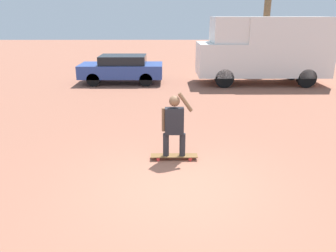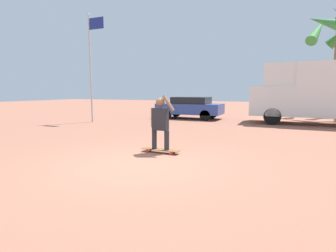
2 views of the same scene
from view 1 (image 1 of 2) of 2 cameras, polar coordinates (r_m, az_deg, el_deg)
name	(u,v)px [view 1 (image 1 of 2)]	position (r m, az deg, el deg)	size (l,w,h in m)	color
ground_plane	(179,186)	(6.71, 1.91, -10.35)	(80.00, 80.00, 0.00)	#935B47
skateboard	(174,156)	(7.82, 1.07, -5.23)	(1.11, 0.25, 0.10)	brown
person_skateboarder	(174,122)	(7.51, 1.10, 0.63)	(0.71, 0.25, 1.53)	#28282D
camper_van	(265,48)	(16.96, 16.55, 12.89)	(6.24, 2.23, 3.18)	black
parked_car_blue	(122,68)	(16.66, -8.05, 9.93)	(4.06, 1.82, 1.37)	black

